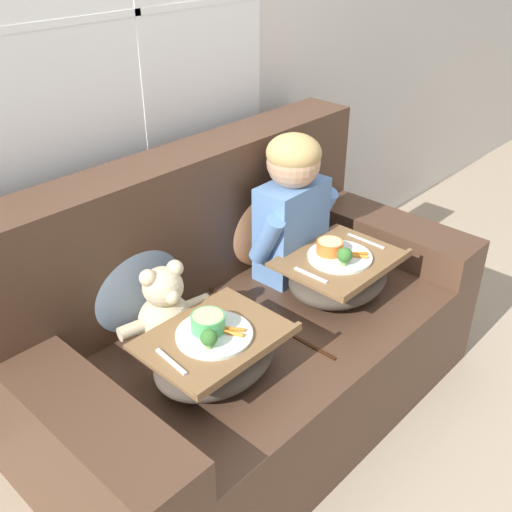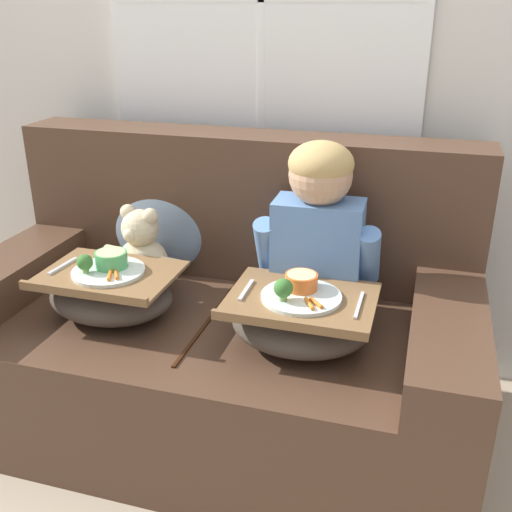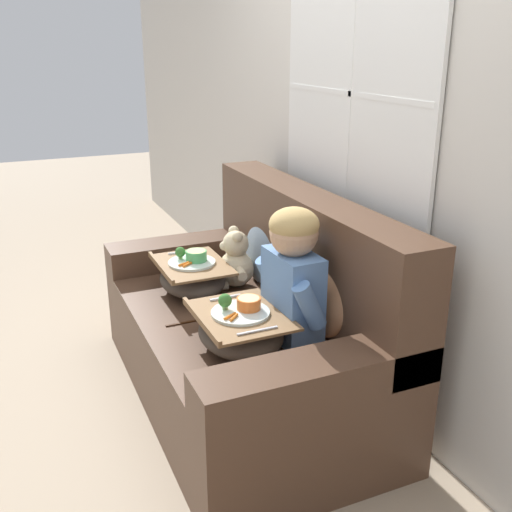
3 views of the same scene
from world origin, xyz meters
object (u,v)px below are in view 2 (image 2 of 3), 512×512
at_px(throw_pillow_behind_teddy, 160,223).
at_px(lap_tray_child, 300,320).
at_px(child_figure, 319,222).
at_px(teddy_bear, 141,254).
at_px(throw_pillow_behind_child, 326,240).
at_px(lap_tray_teddy, 110,293).
at_px(couch, 223,328).

bearing_deg(throw_pillow_behind_teddy, lap_tray_child, -32.04).
distance_m(child_figure, teddy_bear, 0.67).
relative_size(throw_pillow_behind_child, lap_tray_teddy, 0.97).
height_order(throw_pillow_behind_teddy, teddy_bear, throw_pillow_behind_teddy).
bearing_deg(child_figure, throw_pillow_behind_child, 90.01).
xyz_separation_m(couch, lap_tray_teddy, (-0.32, -0.20, 0.19)).
relative_size(couch, teddy_bear, 5.11).
xyz_separation_m(couch, teddy_bear, (-0.32, 0.03, 0.24)).
relative_size(child_figure, lap_tray_teddy, 1.33).
height_order(couch, teddy_bear, couch).
bearing_deg(throw_pillow_behind_child, child_figure, -89.99).
xyz_separation_m(couch, throw_pillow_behind_child, (0.32, 0.20, 0.30)).
bearing_deg(child_figure, lap_tray_child, -90.14).
height_order(throw_pillow_behind_teddy, lap_tray_teddy, throw_pillow_behind_teddy).
xyz_separation_m(throw_pillow_behind_child, lap_tray_child, (-0.00, -0.40, -0.11)).
height_order(couch, lap_tray_child, couch).
distance_m(throw_pillow_behind_teddy, lap_tray_teddy, 0.42).
relative_size(throw_pillow_behind_teddy, lap_tray_teddy, 0.93).
xyz_separation_m(throw_pillow_behind_child, throw_pillow_behind_teddy, (-0.65, 0.00, 0.00)).
height_order(child_figure, lap_tray_child, child_figure).
bearing_deg(couch, teddy_bear, 173.85).
height_order(teddy_bear, lap_tray_teddy, teddy_bear).
distance_m(lap_tray_child, lap_tray_teddy, 0.65).
bearing_deg(teddy_bear, throw_pillow_behind_child, 14.63).
bearing_deg(lap_tray_teddy, throw_pillow_behind_teddy, 89.94).
height_order(throw_pillow_behind_teddy, lap_tray_child, throw_pillow_behind_teddy).
distance_m(throw_pillow_behind_child, child_figure, 0.21).
bearing_deg(couch, lap_tray_teddy, -148.23).
relative_size(child_figure, teddy_bear, 1.73).
relative_size(child_figure, lap_tray_child, 1.32).
bearing_deg(child_figure, couch, -173.28).
bearing_deg(lap_tray_teddy, child_figure, 20.24).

